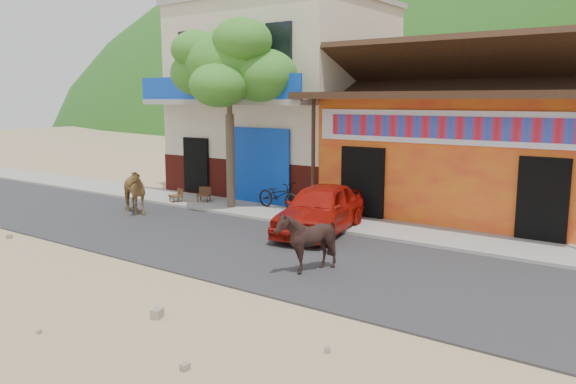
% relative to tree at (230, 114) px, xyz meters
% --- Properties ---
extents(ground, '(120.00, 120.00, 0.00)m').
position_rel_tree_xyz_m(ground, '(4.60, -5.80, -3.12)').
color(ground, '#9E825B').
rests_on(ground, ground).
extents(road, '(60.00, 5.00, 0.04)m').
position_rel_tree_xyz_m(road, '(4.60, -3.30, -3.10)').
color(road, '#28282B').
rests_on(road, ground).
extents(sidewalk, '(60.00, 2.00, 0.12)m').
position_rel_tree_xyz_m(sidewalk, '(4.60, 0.20, -3.06)').
color(sidewalk, gray).
rests_on(sidewalk, ground).
extents(dance_club, '(8.00, 6.00, 3.60)m').
position_rel_tree_xyz_m(dance_club, '(6.60, 4.20, -1.32)').
color(dance_club, orange).
rests_on(dance_club, ground).
extents(cafe_building, '(7.00, 6.00, 7.00)m').
position_rel_tree_xyz_m(cafe_building, '(-0.90, 4.20, 0.38)').
color(cafe_building, beige).
rests_on(cafe_building, ground).
extents(tree, '(3.00, 3.00, 6.00)m').
position_rel_tree_xyz_m(tree, '(0.00, 0.00, 0.00)').
color(tree, '#2D721E').
rests_on(tree, sidewalk).
extents(cow_tan, '(1.83, 1.22, 1.41)m').
position_rel_tree_xyz_m(cow_tan, '(-2.13, -2.34, -2.37)').
color(cow_tan, olive).
rests_on(cow_tan, road).
extents(cow_dark, '(1.54, 1.48, 1.31)m').
position_rel_tree_xyz_m(cow_dark, '(5.77, -4.19, -2.43)').
color(cow_dark, black).
rests_on(cow_dark, road).
extents(red_car, '(2.34, 4.14, 1.33)m').
position_rel_tree_xyz_m(red_car, '(4.14, -1.10, -2.41)').
color(red_car, '#A3130B').
rests_on(red_car, road).
extents(scooter, '(1.74, 0.75, 0.89)m').
position_rel_tree_xyz_m(scooter, '(1.48, 0.61, -2.56)').
color(scooter, black).
rests_on(scooter, sidewalk).
extents(cafe_chair_left, '(0.50, 0.50, 0.84)m').
position_rel_tree_xyz_m(cafe_chair_left, '(-2.13, -0.44, -2.58)').
color(cafe_chair_left, '#4A2B18').
rests_on(cafe_chair_left, sidewalk).
extents(cafe_chair_right, '(0.57, 0.57, 0.90)m').
position_rel_tree_xyz_m(cafe_chair_right, '(-1.40, 0.17, -2.55)').
color(cafe_chair_right, '#462D17').
rests_on(cafe_chair_right, sidewalk).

